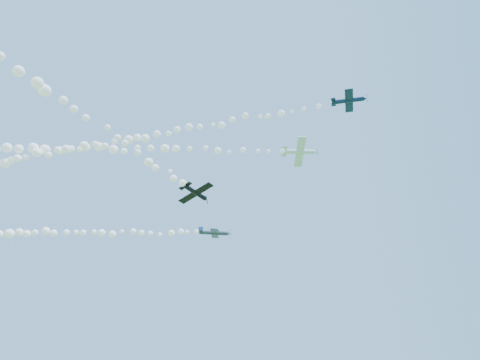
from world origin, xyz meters
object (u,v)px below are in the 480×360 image
(plane_black, at_px, (196,193))
(plane_grey, at_px, (214,233))
(plane_white, at_px, (300,152))
(plane_navy, at_px, (349,100))

(plane_black, bearing_deg, plane_grey, 30.97)
(plane_white, xyz_separation_m, plane_navy, (10.65, -13.80, -1.90))
(plane_white, distance_m, plane_navy, 17.53)
(plane_white, distance_m, plane_grey, 27.28)
(plane_white, height_order, plane_navy, plane_white)
(plane_navy, bearing_deg, plane_black, 177.26)
(plane_grey, xyz_separation_m, plane_black, (6.38, -25.90, -6.01))
(plane_navy, bearing_deg, plane_white, 124.67)
(plane_white, bearing_deg, plane_black, -157.88)
(plane_navy, relative_size, plane_black, 0.99)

